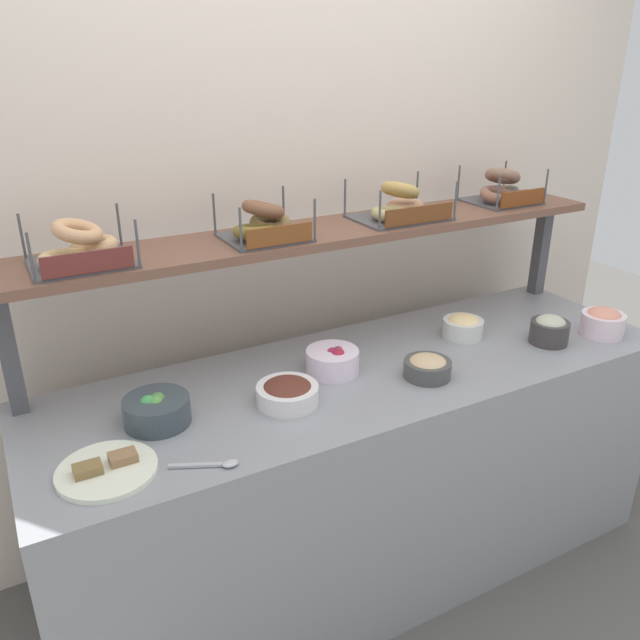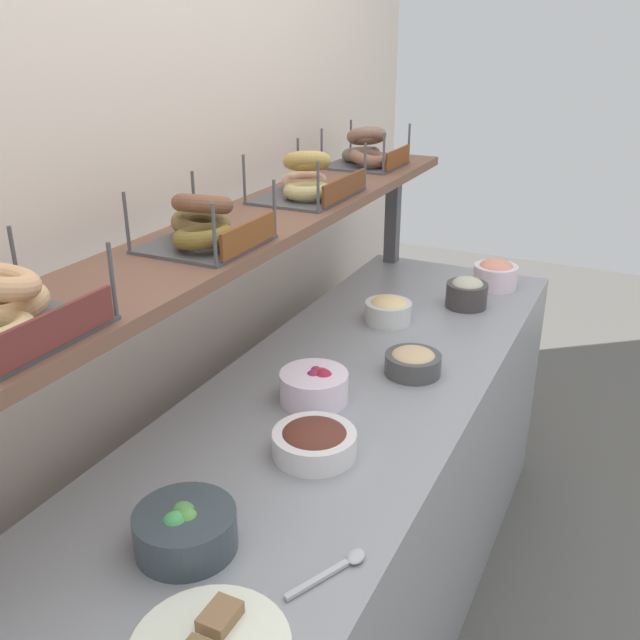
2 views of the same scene
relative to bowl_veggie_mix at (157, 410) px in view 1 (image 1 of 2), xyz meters
name	(u,v)px [view 1 (image 1 of 2)]	position (x,y,z in m)	size (l,w,h in m)	color
ground_plane	(361,562)	(0.72, -0.01, -0.89)	(8.00, 8.00, 0.00)	#595651
back_wall	(293,232)	(0.72, 0.54, 0.31)	(3.44, 0.06, 2.40)	beige
deli_counter	(364,473)	(0.72, -0.01, -0.47)	(2.24, 0.70, 0.85)	gray
shelf_riser_left	(8,351)	(-0.34, 0.26, 0.16)	(0.05, 0.05, 0.40)	#4C4C51
shelf_riser_right	(541,249)	(1.78, 0.26, 0.16)	(0.05, 0.05, 0.40)	#4C4C51
upper_shelf	(329,232)	(0.72, 0.26, 0.37)	(2.20, 0.32, 0.03)	brown
bowl_veggie_mix	(157,410)	(0.00, 0.00, 0.00)	(0.19, 0.19, 0.09)	#3A464C
bowl_beet_salad	(333,360)	(0.60, 0.03, 0.00)	(0.18, 0.18, 0.09)	white
bowl_tuna_salad	(550,329)	(1.42, -0.15, 0.01)	(0.14, 0.14, 0.11)	#3D3838
bowl_chocolate_spread	(287,392)	(0.38, -0.08, -0.01)	(0.19, 0.19, 0.07)	white
bowl_hummus	(427,367)	(0.86, -0.15, -0.01)	(0.16, 0.16, 0.07)	#494948
bowl_lox_spread	(603,322)	(1.65, -0.19, 0.01)	(0.16, 0.16, 0.11)	white
bowl_egg_salad	(463,326)	(1.18, 0.05, 0.00)	(0.15, 0.15, 0.09)	silver
serving_plate_white	(107,469)	(-0.18, -0.17, -0.03)	(0.26, 0.26, 0.04)	white
serving_spoon_near_plate	(215,464)	(0.07, -0.28, -0.04)	(0.17, 0.09, 0.01)	#B7B7BC
bagel_basket_plain	(80,249)	(-0.11, 0.24, 0.43)	(0.29, 0.24, 0.14)	#4C4C51
bagel_basket_cinnamon_raisin	(264,224)	(0.46, 0.24, 0.44)	(0.27, 0.25, 0.14)	#4C4C51
bagel_basket_sesame	(400,207)	(1.00, 0.25, 0.43)	(0.34, 0.25, 0.15)	#4C4C51
bagel_basket_poppy	(501,190)	(1.52, 0.28, 0.44)	(0.26, 0.24, 0.15)	#4C4C51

